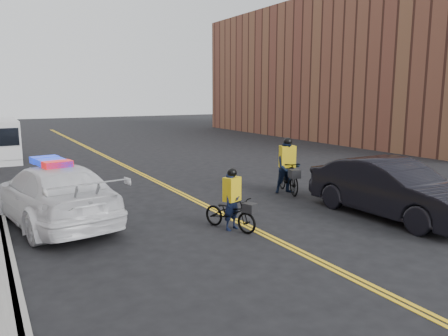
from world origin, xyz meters
The scene contains 8 objects.
ground centered at (0.00, 0.00, 0.00)m, with size 120.00×120.00×0.00m, color black.
center_line_left centered at (-0.08, 8.00, 0.01)m, with size 0.10×60.00×0.01m, color yellow.
center_line_right centered at (0.08, 8.00, 0.01)m, with size 0.10×60.00×0.01m, color yellow.
building_across centered at (22.00, 18.00, 5.50)m, with size 12.00×30.00×11.00m, color brown.
police_cruiser centered at (-4.67, 3.43, 0.86)m, with size 3.32×6.18×1.86m.
dark_sedan centered at (4.26, -0.89, 0.87)m, with size 1.85×5.31×1.75m, color black.
cyclist_near centered at (-0.51, 0.40, 0.59)m, with size 1.19×1.84×1.71m.
cyclist_far centered at (3.50, 3.22, 0.82)m, with size 1.16×2.14×2.08m.
Camera 1 is at (-6.33, -9.55, 3.69)m, focal length 35.00 mm.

